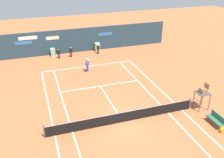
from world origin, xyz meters
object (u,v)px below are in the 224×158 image
player_bench (216,119)px  tennis_ball_near_service_line (71,86)px  ball_kid_centre_post (59,53)px  ball_kid_right_post (98,48)px  ball_kid_left_post (71,51)px  tennis_ball_mid_court (100,93)px  player_on_baseline (87,64)px  umpire_chair (203,92)px

player_bench → tennis_ball_near_service_line: player_bench is taller
ball_kid_centre_post → ball_kid_right_post: bearing=172.1°
ball_kid_centre_post → player_bench: bearing=110.1°
ball_kid_left_post → ball_kid_right_post: 3.60m
player_bench → tennis_ball_mid_court: player_bench is taller
ball_kid_centre_post → ball_kid_right_post: ball_kid_right_post is taller
player_on_baseline → tennis_ball_mid_court: (-0.05, -5.29, -0.91)m
tennis_ball_near_service_line → ball_kid_right_post: bearing=57.8°
ball_kid_left_post → tennis_ball_near_service_line: bearing=72.3°
umpire_chair → ball_kid_centre_post: umpire_chair is taller
player_on_baseline → ball_kid_centre_post: bearing=-89.8°
player_on_baseline → tennis_ball_mid_court: 5.37m
player_bench → player_on_baseline: bearing=28.8°
tennis_ball_mid_court → player_bench: bearing=-46.6°
umpire_chair → ball_kid_right_post: bearing=16.6°
player_bench → ball_kid_centre_post: 20.24m
ball_kid_right_post → tennis_ball_mid_court: bearing=77.0°
tennis_ball_near_service_line → ball_kid_centre_post: bearing=90.5°
ball_kid_right_post → tennis_ball_near_service_line: (-5.07, -8.06, -0.72)m
player_on_baseline → ball_kid_left_post: (-0.92, 5.11, -0.17)m
ball_kid_centre_post → tennis_ball_near_service_line: bearing=82.6°
player_bench → tennis_ball_mid_court: 10.31m
umpire_chair → ball_kid_right_post: size_ratio=1.81×
tennis_ball_near_service_line → player_on_baseline: bearing=51.0°
umpire_chair → ball_kid_right_post: umpire_chair is taller
umpire_chair → ball_kid_centre_post: (-9.78, 15.58, -0.85)m
tennis_ball_mid_court → tennis_ball_near_service_line: same height
player_on_baseline → ball_kid_right_post: player_on_baseline is taller
ball_kid_centre_post → tennis_ball_mid_court: bearing=95.2°
player_on_baseline → ball_kid_right_post: bearing=-143.2°
umpire_chair → player_on_baseline: (-7.32, 10.48, -0.63)m
player_bench → ball_kid_left_post: size_ratio=1.17×
umpire_chair → player_bench: bearing=172.5°
ball_kid_centre_post → tennis_ball_mid_court: (2.41, -10.40, -0.69)m
umpire_chair → tennis_ball_near_service_line: size_ratio=34.56×
player_bench → ball_kid_left_post: (-7.94, 17.88, 0.26)m
ball_kid_right_post → tennis_ball_mid_court: (-2.73, -10.40, -0.72)m
umpire_chair → tennis_ball_mid_court: (-7.37, 5.18, -1.54)m
player_bench → ball_kid_centre_post: ball_kid_centre_post is taller
player_on_baseline → tennis_ball_near_service_line: bearing=25.4°
player_bench → tennis_ball_mid_court: bearing=43.4°
ball_kid_centre_post → tennis_ball_near_service_line: size_ratio=18.46×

